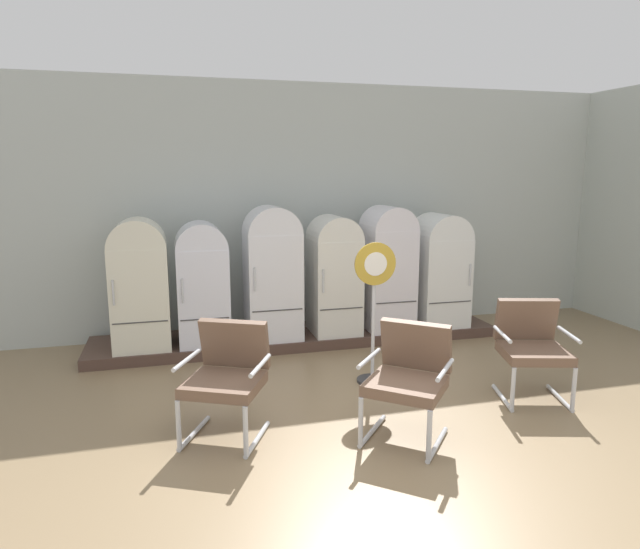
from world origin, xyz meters
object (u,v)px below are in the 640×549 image
object	(u,v)px
refrigerator_0	(140,280)
refrigerator_1	(202,279)
refrigerator_3	(334,271)
armchair_right	(531,343)
armchair_center	(409,374)
refrigerator_4	(387,264)
sign_stand	(374,317)
refrigerator_2	(272,269)
armchair_left	(227,372)
refrigerator_5	(439,266)

from	to	relation	value
refrigerator_0	refrigerator_1	bearing A→B (deg)	0.39
refrigerator_3	armchair_right	bearing A→B (deg)	-58.67
armchair_center	refrigerator_0	bearing A→B (deg)	129.92
refrigerator_4	sign_stand	size ratio (longest dim) A/B	1.09
refrigerator_2	armchair_left	distance (m)	2.36
refrigerator_2	refrigerator_4	distance (m)	1.50
refrigerator_0	armchair_right	distance (m)	4.26
refrigerator_0	refrigerator_1	xyz separation A→B (m)	(0.70, 0.00, -0.03)
refrigerator_0	refrigerator_1	size ratio (longest dim) A/B	1.04
refrigerator_5	refrigerator_3	bearing A→B (deg)	-179.86
refrigerator_4	refrigerator_0	bearing A→B (deg)	-179.90
refrigerator_0	refrigerator_2	bearing A→B (deg)	-0.19
sign_stand	armchair_center	bearing A→B (deg)	-96.48
refrigerator_4	armchair_right	xyz separation A→B (m)	(0.61, -2.17, -0.44)
refrigerator_0	refrigerator_3	world-z (taller)	refrigerator_0
refrigerator_3	armchair_right	xyz separation A→B (m)	(1.32, -2.18, -0.38)
refrigerator_0	refrigerator_2	size ratio (longest dim) A/B	0.93
refrigerator_5	armchair_right	distance (m)	2.21
refrigerator_3	refrigerator_5	xyz separation A→B (m)	(1.46, 0.00, -0.01)
refrigerator_3	armchair_left	world-z (taller)	refrigerator_3
refrigerator_2	armchair_right	world-z (taller)	refrigerator_2
refrigerator_1	armchair_right	distance (m)	3.68
refrigerator_2	sign_stand	xyz separation A→B (m)	(0.78, -1.43, -0.29)
refrigerator_0	armchair_center	distance (m)	3.43
refrigerator_3	refrigerator_5	size ratio (longest dim) A/B	1.00
armchair_left	armchair_center	xyz separation A→B (m)	(1.42, -0.42, 0.00)
refrigerator_4	armchair_center	size ratio (longest dim) A/B	1.69
refrigerator_5	armchair_left	bearing A→B (deg)	-143.79
armchair_left	sign_stand	world-z (taller)	sign_stand
armchair_left	armchair_right	world-z (taller)	same
refrigerator_2	refrigerator_3	distance (m)	0.79
armchair_left	armchair_center	distance (m)	1.48
refrigerator_4	refrigerator_5	distance (m)	0.74
refrigerator_2	armchair_center	xyz separation A→B (m)	(0.65, -2.61, -0.45)
refrigerator_4	armchair_left	xyz separation A→B (m)	(-2.27, -2.20, -0.44)
refrigerator_5	armchair_center	distance (m)	3.09
refrigerator_0	refrigerator_5	world-z (taller)	refrigerator_0
refrigerator_5	armchair_right	xyz separation A→B (m)	(-0.13, -2.18, -0.37)
sign_stand	refrigerator_3	bearing A→B (deg)	89.74
armchair_left	refrigerator_4	bearing A→B (deg)	44.06
refrigerator_2	armchair_center	world-z (taller)	refrigerator_2
refrigerator_3	sign_stand	bearing A→B (deg)	-90.26
refrigerator_5	armchair_right	size ratio (longest dim) A/B	1.57
refrigerator_0	sign_stand	size ratio (longest dim) A/B	1.03
armchair_center	refrigerator_3	bearing A→B (deg)	86.94
refrigerator_5	sign_stand	size ratio (longest dim) A/B	1.01
refrigerator_5	refrigerator_1	bearing A→B (deg)	-179.86
armchair_left	sign_stand	size ratio (longest dim) A/B	0.64
refrigerator_0	refrigerator_5	xyz separation A→B (m)	(3.78, 0.01, -0.01)
refrigerator_1	refrigerator_5	bearing A→B (deg)	0.14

